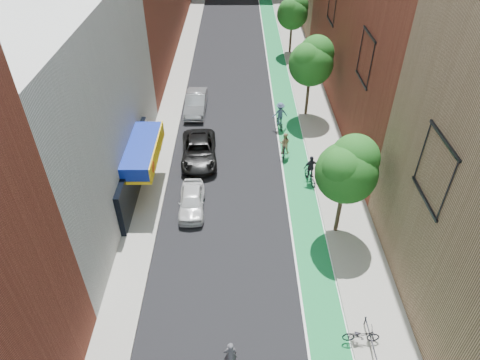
{
  "coord_description": "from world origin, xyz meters",
  "views": [
    {
      "loc": [
        -0.17,
        -8.16,
        18.08
      ],
      "look_at": [
        -0.05,
        13.09,
        1.5
      ],
      "focal_mm": 32.0,
      "sensor_mm": 36.0,
      "label": 1
    }
  ],
  "objects_px": {
    "parked_car_black": "(199,151)",
    "cyclist_lane_far": "(280,117)",
    "parked_car_silver": "(196,103)",
    "cyclist_lane_mid": "(310,173)",
    "parked_car_white": "(192,201)",
    "cyclist_lane_near": "(284,148)"
  },
  "relations": [
    {
      "from": "parked_car_black",
      "to": "cyclist_lane_near",
      "type": "height_order",
      "value": "cyclist_lane_near"
    },
    {
      "from": "cyclist_lane_mid",
      "to": "parked_car_black",
      "type": "bearing_deg",
      "value": -33.9
    },
    {
      "from": "parked_car_black",
      "to": "parked_car_silver",
      "type": "xyz_separation_m",
      "value": [
        -0.77,
        7.27,
        0.04
      ]
    },
    {
      "from": "cyclist_lane_mid",
      "to": "cyclist_lane_far",
      "type": "bearing_deg",
      "value": -92.6
    },
    {
      "from": "parked_car_white",
      "to": "cyclist_lane_near",
      "type": "height_order",
      "value": "cyclist_lane_near"
    },
    {
      "from": "parked_car_silver",
      "to": "cyclist_lane_far",
      "type": "xyz_separation_m",
      "value": [
        6.97,
        -2.83,
        0.23
      ]
    },
    {
      "from": "cyclist_lane_near",
      "to": "cyclist_lane_far",
      "type": "height_order",
      "value": "cyclist_lane_far"
    },
    {
      "from": "parked_car_white",
      "to": "cyclist_lane_mid",
      "type": "bearing_deg",
      "value": 17.38
    },
    {
      "from": "parked_car_silver",
      "to": "cyclist_lane_mid",
      "type": "height_order",
      "value": "cyclist_lane_mid"
    },
    {
      "from": "parked_car_silver",
      "to": "cyclist_lane_mid",
      "type": "xyz_separation_m",
      "value": [
        8.47,
        -9.99,
        -0.03
      ]
    },
    {
      "from": "cyclist_lane_near",
      "to": "cyclist_lane_far",
      "type": "distance_m",
      "value": 4.17
    },
    {
      "from": "cyclist_lane_mid",
      "to": "cyclist_lane_far",
      "type": "xyz_separation_m",
      "value": [
        -1.5,
        7.16,
        0.26
      ]
    },
    {
      "from": "cyclist_lane_far",
      "to": "parked_car_silver",
      "type": "bearing_deg",
      "value": -35.62
    },
    {
      "from": "parked_car_black",
      "to": "cyclist_lane_mid",
      "type": "bearing_deg",
      "value": -23.57
    },
    {
      "from": "cyclist_lane_mid",
      "to": "cyclist_lane_far",
      "type": "relative_size",
      "value": 0.92
    },
    {
      "from": "parked_car_white",
      "to": "cyclist_lane_mid",
      "type": "distance_m",
      "value": 8.24
    },
    {
      "from": "parked_car_silver",
      "to": "parked_car_black",
      "type": "bearing_deg",
      "value": -82.79
    },
    {
      "from": "parked_car_white",
      "to": "parked_car_silver",
      "type": "xyz_separation_m",
      "value": [
        -0.7,
        12.71,
        0.13
      ]
    },
    {
      "from": "parked_car_black",
      "to": "cyclist_lane_near",
      "type": "relative_size",
      "value": 2.72
    },
    {
      "from": "parked_car_white",
      "to": "parked_car_silver",
      "type": "height_order",
      "value": "parked_car_silver"
    },
    {
      "from": "cyclist_lane_near",
      "to": "cyclist_lane_far",
      "type": "bearing_deg",
      "value": -81.56
    },
    {
      "from": "parked_car_black",
      "to": "cyclist_lane_far",
      "type": "xyz_separation_m",
      "value": [
        6.2,
        4.44,
        0.27
      ]
    }
  ]
}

